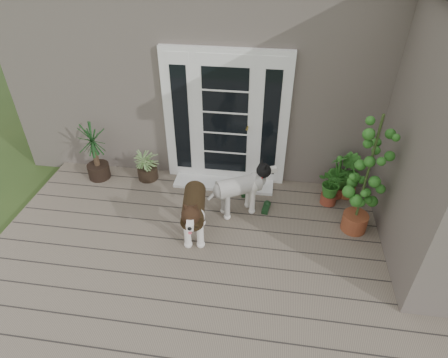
# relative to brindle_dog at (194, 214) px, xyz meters

# --- Properties ---
(deck) EXTENTS (6.20, 4.60, 0.12)m
(deck) POSITION_rel_brindle_dog_xyz_m (0.42, -0.78, -0.45)
(deck) COLOR #6B5B4C
(deck) RESTS_ON ground
(house_main) EXTENTS (7.40, 4.00, 3.10)m
(house_main) POSITION_rel_brindle_dog_xyz_m (0.42, 3.47, 1.04)
(house_main) COLOR #665E54
(house_main) RESTS_ON ground
(door_unit) EXTENTS (1.90, 0.14, 2.15)m
(door_unit) POSITION_rel_brindle_dog_xyz_m (0.22, 1.42, 0.69)
(door_unit) COLOR white
(door_unit) RESTS_ON deck
(door_step) EXTENTS (1.60, 0.40, 0.05)m
(door_step) POSITION_rel_brindle_dog_xyz_m (0.22, 1.22, -0.36)
(door_step) COLOR white
(door_step) RESTS_ON deck
(brindle_dog) EXTENTS (0.54, 0.98, 0.78)m
(brindle_dog) POSITION_rel_brindle_dog_xyz_m (0.00, 0.00, 0.00)
(brindle_dog) COLOR #342412
(brindle_dog) RESTS_ON deck
(white_dog) EXTENTS (0.92, 0.72, 0.71)m
(white_dog) POSITION_rel_brindle_dog_xyz_m (0.53, 0.57, -0.04)
(white_dog) COLOR white
(white_dog) RESTS_ON deck
(spider_plant) EXTENTS (0.63, 0.63, 0.58)m
(spider_plant) POSITION_rel_brindle_dog_xyz_m (-1.06, 1.22, -0.10)
(spider_plant) COLOR #86995E
(spider_plant) RESTS_ON deck
(yucca) EXTENTS (0.80, 0.80, 0.97)m
(yucca) POSITION_rel_brindle_dog_xyz_m (-1.87, 1.13, 0.09)
(yucca) COLOR black
(yucca) RESTS_ON deck
(herb_a) EXTENTS (0.58, 0.58, 0.52)m
(herb_a) POSITION_rel_brindle_dog_xyz_m (1.86, 0.98, -0.13)
(herb_a) COLOR #18561D
(herb_a) RESTS_ON deck
(herb_b) EXTENTS (0.49, 0.49, 0.52)m
(herb_b) POSITION_rel_brindle_dog_xyz_m (2.15, 1.22, -0.13)
(herb_b) COLOR #19591F
(herb_b) RESTS_ON deck
(herb_c) EXTENTS (0.55, 0.55, 0.61)m
(herb_c) POSITION_rel_brindle_dog_xyz_m (1.99, 1.22, -0.08)
(herb_c) COLOR #214C15
(herb_c) RESTS_ON deck
(sapling) EXTENTS (0.62, 0.62, 1.84)m
(sapling) POSITION_rel_brindle_dog_xyz_m (2.17, 0.44, 0.53)
(sapling) COLOR #1C5719
(sapling) RESTS_ON deck
(clog_left) EXTENTS (0.22, 0.32, 0.09)m
(clog_left) POSITION_rel_brindle_dog_xyz_m (0.56, 1.04, -0.35)
(clog_left) COLOR #163719
(clog_left) RESTS_ON deck
(clog_right) EXTENTS (0.17, 0.29, 0.08)m
(clog_right) POSITION_rel_brindle_dog_xyz_m (0.94, 0.68, -0.35)
(clog_right) COLOR black
(clog_right) RESTS_ON deck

